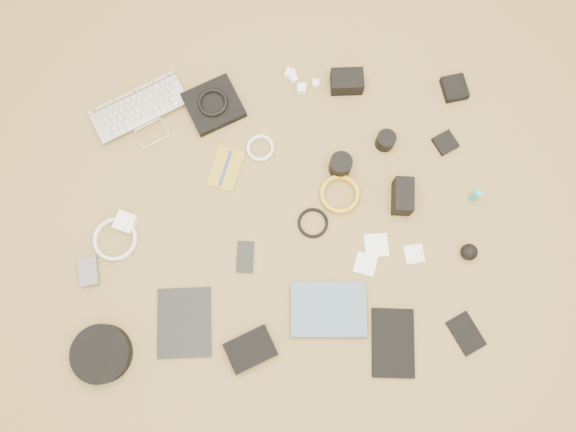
{
  "coord_description": "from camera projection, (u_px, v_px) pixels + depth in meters",
  "views": [
    {
      "loc": [
        0.0,
        -0.44,
        1.93
      ],
      "look_at": [
        0.04,
        -0.01,
        0.02
      ],
      "focal_mm": 35.0,
      "sensor_mm": 36.0,
      "label": 1
    }
  ],
  "objects": [
    {
      "name": "headphones",
      "position": [
        213.0,
        102.0,
        2.03
      ],
      "size": [
        0.12,
        0.12,
        0.01
      ],
      "primitive_type": "torus",
      "rotation": [
        0.0,
        0.0,
        -0.07
      ],
      "color": "black",
      "rests_on": "headphone_pouch"
    },
    {
      "name": "cable_yellow",
      "position": [
        339.0,
        195.0,
        1.98
      ],
      "size": [
        0.14,
        0.14,
        0.02
      ],
      "primitive_type": "torus",
      "rotation": [
        0.0,
        0.0,
        0.0
      ],
      "color": "gold",
      "rests_on": "ground"
    },
    {
      "name": "lens_a",
      "position": [
        340.0,
        165.0,
        1.97
      ],
      "size": [
        0.08,
        0.08,
        0.08
      ],
      "primitive_type": "cylinder",
      "rotation": [
        0.0,
        0.0,
        -0.07
      ],
      "color": "black",
      "rests_on": "ground"
    },
    {
      "name": "cable_white_b",
      "position": [
        116.0,
        240.0,
        1.95
      ],
      "size": [
        0.16,
        0.16,
        0.01
      ],
      "primitive_type": "torus",
      "rotation": [
        0.0,
        0.0,
        0.05
      ],
      "color": "silver",
      "rests_on": "ground"
    },
    {
      "name": "charger_a",
      "position": [
        294.0,
        79.0,
        2.08
      ],
      "size": [
        0.03,
        0.03,
        0.02
      ],
      "primitive_type": "cube",
      "rotation": [
        0.0,
        0.0,
        0.37
      ],
      "color": "white",
      "rests_on": "ground"
    },
    {
      "name": "battery_charger",
      "position": [
        89.0,
        272.0,
        1.92
      ],
      "size": [
        0.07,
        0.1,
        0.03
      ],
      "primitive_type": "cube",
      "rotation": [
        0.0,
        0.0,
        0.1
      ],
      "color": "#5B5B60",
      "rests_on": "ground"
    },
    {
      "name": "tablet",
      "position": [
        184.0,
        322.0,
        1.89
      ],
      "size": [
        0.19,
        0.24,
        0.01
      ],
      "primitive_type": "cube",
      "rotation": [
        0.0,
        0.0,
        -0.03
      ],
      "color": "black",
      "rests_on": "ground"
    },
    {
      "name": "card_reader",
      "position": [
        445.0,
        143.0,
        2.03
      ],
      "size": [
        0.1,
        0.1,
        0.02
      ],
      "primitive_type": "cube",
      "rotation": [
        0.0,
        0.0,
        0.43
      ],
      "color": "black",
      "rests_on": "ground"
    },
    {
      "name": "notebook_black_b",
      "position": [
        466.0,
        333.0,
        1.88
      ],
      "size": [
        0.13,
        0.15,
        0.01
      ],
      "primitive_type": "cube",
      "rotation": [
        0.0,
        0.0,
        0.43
      ],
      "color": "black",
      "rests_on": "ground"
    },
    {
      "name": "flash",
      "position": [
        403.0,
        196.0,
        1.94
      ],
      "size": [
        0.08,
        0.13,
        0.09
      ],
      "primitive_type": "cube",
      "rotation": [
        0.0,
        0.0,
        -0.13
      ],
      "color": "black",
      "rests_on": "ground"
    },
    {
      "name": "power_brick",
      "position": [
        125.0,
        222.0,
        1.95
      ],
      "size": [
        0.09,
        0.09,
        0.03
      ],
      "primitive_type": "cube",
      "rotation": [
        0.0,
        0.0,
        -0.42
      ],
      "color": "white",
      "rests_on": "ground"
    },
    {
      "name": "lens_b",
      "position": [
        386.0,
        141.0,
        2.0
      ],
      "size": [
        0.09,
        0.09,
        0.06
      ],
      "primitive_type": "cylinder",
      "rotation": [
        0.0,
        0.0,
        0.39
      ],
      "color": "black",
      "rests_on": "ground"
    },
    {
      "name": "dslr_camera",
      "position": [
        347.0,
        82.0,
        2.05
      ],
      "size": [
        0.12,
        0.09,
        0.07
      ],
      "primitive_type": "cube",
      "rotation": [
        0.0,
        0.0,
        -0.04
      ],
      "color": "black",
      "rests_on": "ground"
    },
    {
      "name": "notebook_olive",
      "position": [
        226.0,
        169.0,
        2.01
      ],
      "size": [
        0.15,
        0.18,
        0.01
      ],
      "primitive_type": "cube",
      "rotation": [
        0.0,
        0.0,
        -0.35
      ],
      "color": "olive",
      "rests_on": "ground"
    },
    {
      "name": "notebook_black_a",
      "position": [
        393.0,
        343.0,
        1.87
      ],
      "size": [
        0.16,
        0.24,
        0.02
      ],
      "primitive_type": "cube",
      "rotation": [
        0.0,
        0.0,
        -0.11
      ],
      "color": "black",
      "rests_on": "ground"
    },
    {
      "name": "laptop",
      "position": [
        145.0,
        120.0,
        2.04
      ],
      "size": [
        0.42,
        0.37,
        0.03
      ],
      "primitive_type": "imported",
      "rotation": [
        0.0,
        0.0,
        0.42
      ],
      "color": "silver",
      "rests_on": "ground"
    },
    {
      "name": "filter_case_right",
      "position": [
        414.0,
        254.0,
        1.94
      ],
      "size": [
        0.07,
        0.07,
        0.01
      ],
      "primitive_type": "cube",
      "rotation": [
        0.0,
        0.0,
        0.08
      ],
      "color": "silver",
      "rests_on": "ground"
    },
    {
      "name": "air_blower",
      "position": [
        469.0,
        252.0,
        1.92
      ],
      "size": [
        0.07,
        0.07,
        0.06
      ],
      "primitive_type": "sphere",
      "rotation": [
        0.0,
        0.0,
        0.22
      ],
      "color": "black",
      "rests_on": "ground"
    },
    {
      "name": "cable_white_a",
      "position": [
        260.0,
        149.0,
        2.02
      ],
      "size": [
        0.11,
        0.11,
        0.01
      ],
      "primitive_type": "torus",
      "rotation": [
        0.0,
        0.0,
        0.12
      ],
      "color": "silver",
      "rests_on": "ground"
    },
    {
      "name": "room_shell",
      "position": [
        261.0,
        9.0,
        0.76
      ],
      "size": [
        4.04,
        4.04,
        2.58
      ],
      "color": "olive",
      "rests_on": "ground"
    },
    {
      "name": "headphone_case",
      "position": [
        101.0,
        354.0,
        1.84
      ],
      "size": [
        0.24,
        0.24,
        0.05
      ],
      "primitive_type": "cylinder",
      "rotation": [
        0.0,
        0.0,
        0.31
      ],
      "color": "black",
      "rests_on": "ground"
    },
    {
      "name": "charger_d",
      "position": [
        302.0,
        89.0,
        2.07
      ],
      "size": [
        0.04,
        0.04,
        0.03
      ],
      "primitive_type": "cube",
      "rotation": [
        0.0,
        0.0,
        -0.12
      ],
      "color": "white",
      "rests_on": "ground"
    },
    {
      "name": "paperback",
      "position": [
        329.0,
        338.0,
        1.87
      ],
      "size": [
        0.27,
        0.21,
        0.02
      ],
      "primitive_type": "imported",
      "rotation": [
        0.0,
        0.0,
        1.49
      ],
      "color": "#435A72",
      "rests_on": "ground"
    },
    {
      "name": "lens_cleaner",
      "position": [
        475.0,
        196.0,
        1.95
      ],
      "size": [
        0.03,
        0.03,
        0.08
      ],
      "primitive_type": "cylinder",
      "rotation": [
        0.0,
        0.0,
        -0.08
      ],
      "color": "#19A1A8",
      "rests_on": "ground"
    },
    {
      "name": "charger_c",
      "position": [
        316.0,
        83.0,
        2.07
      ],
      "size": [
        0.03,
        0.03,
        0.02
      ],
      "primitive_type": "cube",
      "rotation": [
        0.0,
        0.0,
        -0.02
      ],
      "color": "white",
      "rests_on": "ground"
    },
    {
      "name": "drive_case",
      "position": [
        251.0,
        349.0,
        1.85
      ],
      "size": [
        0.18,
        0.16,
        0.04
      ],
      "primitive_type": "cube",
      "rotation": [
        0.0,
        0.0,
        0.37
      ],
      "color": "black",
      "rests_on": "ground"
    },
    {
      "name": "pen_blue",
      "position": [
        225.0,
        168.0,
        2.0
      ],
      "size": [
        0.06,
        0.13,
        0.01
      ],
      "primitive_type": "cylinder",
      "rotation": [
        1.57,
        0.0,
        -0.36
      ],
      "color": "#13349B",
      "rests_on": "notebook_olive"
    },
    {
      "name": "lens_pouch",
      "position": [
        454.0,
        88.0,
        2.07
      ],
      "size": [
        0.1,
        0.11,
        0.03
      ],
      "primitive_type": "cube",
      "rotation": [
        0.0,
        0.0,
        0.14
      ],
      "color": "black",
      "rests_on": "ground"
    },
    {
      "name": "cable_black",
      "position": [
        313.0,
        223.0,
        1.96
      ],
      "size": [
        0.13,
        0.13,
        0.01
      ],
      "primitive_type": "torus",
      "rotation": [
        0.0,
        0.0,
        -0.3
      ],
      "color": "black",
      "rests_on": "ground"
    },
    {
      "name": "phone",
      "position": [
        245.0,
        257.0,
        1.94
      ],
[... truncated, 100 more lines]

